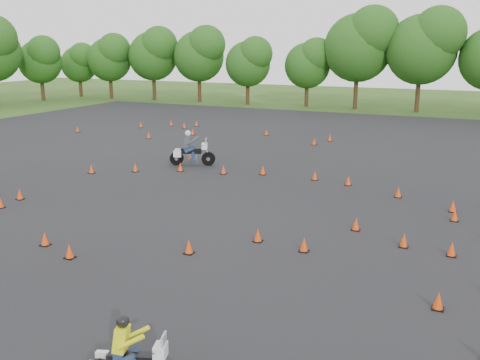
{
  "coord_description": "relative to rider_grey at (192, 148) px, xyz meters",
  "views": [
    {
      "loc": [
        8.65,
        -15.12,
        6.54
      ],
      "look_at": [
        0.0,
        4.0,
        1.2
      ],
      "focal_mm": 40.0,
      "sensor_mm": 36.0,
      "label": 1
    }
  ],
  "objects": [
    {
      "name": "rider_grey",
      "position": [
        0.0,
        0.0,
        0.0
      ],
      "size": [
        2.64,
        1.64,
        1.96
      ],
      "primitive_type": null,
      "rotation": [
        0.0,
        0.0,
        0.37
      ],
      "color": "#3C3F43",
      "rests_on": "ground"
    },
    {
      "name": "asphalt_pad",
      "position": [
        5.73,
        -4.26,
        -0.98
      ],
      "size": [
        62.0,
        62.0,
        0.0
      ],
      "primitive_type": "plane",
      "color": "black",
      "rests_on": "ground"
    },
    {
      "name": "ground",
      "position": [
        5.73,
        -10.26,
        -0.98
      ],
      "size": [
        140.0,
        140.0,
        0.0
      ],
      "primitive_type": "plane",
      "color": "#2D5119",
      "rests_on": "ground"
    },
    {
      "name": "traffic_cones",
      "position": [
        5.88,
        -4.55,
        -0.75
      ],
      "size": [
        36.57,
        33.17,
        0.45
      ],
      "color": "#DC3C09",
      "rests_on": "asphalt_pad"
    },
    {
      "name": "rider_yellow",
      "position": [
        8.78,
        -18.02,
        -0.2
      ],
      "size": [
        2.1,
        1.25,
        1.55
      ],
      "primitive_type": null,
      "rotation": [
        0.0,
        0.0,
        0.34
      ],
      "color": "yellow",
      "rests_on": "ground"
    },
    {
      "name": "treeline",
      "position": [
        8.83,
        24.72,
        3.63
      ],
      "size": [
        87.0,
        32.75,
        10.79
      ],
      "color": "#214D16",
      "rests_on": "ground"
    }
  ]
}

